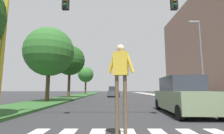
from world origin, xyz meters
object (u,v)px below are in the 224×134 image
tree_distant (87,75)px  street_lamp_right (201,53)px  sedan_distant (115,91)px  pedestrian_performer (121,75)px  traffic_light_gantry (65,17)px  tree_far (71,60)px  suv_crossing (183,96)px  sedan_midblock (115,92)px  tree_mid (50,52)px

tree_distant → street_lamp_right: (13.84, -21.11, 0.16)m
street_lamp_right → sedan_distant: street_lamp_right is taller
street_lamp_right → pedestrian_performer: bearing=-127.4°
street_lamp_right → sedan_distant: size_ratio=1.64×
street_lamp_right → traffic_light_gantry: bearing=-141.9°
tree_distant → tree_far: bearing=-90.5°
suv_crossing → sedan_distant: bearing=97.0°
traffic_light_gantry → suv_crossing: traffic_light_gantry is taller
tree_distant → suv_crossing: bearing=-70.5°
pedestrian_performer → street_lamp_right: bearing=52.6°
tree_distant → pedestrian_performer: tree_distant is taller
tree_distant → sedan_midblock: (6.10, -8.26, -3.64)m
tree_distant → sedan_midblock: bearing=-53.6°
street_lamp_right → sedan_midblock: (-7.74, 12.85, -3.80)m
tree_distant → tree_mid: bearing=-90.9°
tree_mid → tree_distant: (0.32, 20.21, -0.44)m
tree_distant → sedan_midblock: 10.90m
traffic_light_gantry → sedan_distant: size_ratio=1.90×
street_lamp_right → sedan_distant: (-7.62, 21.02, -3.78)m
pedestrian_performer → sedan_midblock: (0.09, 23.10, -0.87)m
suv_crossing → sedan_midblock: suv_crossing is taller
tree_mid → tree_distant: bearing=89.1°
tree_mid → suv_crossing: bearing=-34.1°
tree_far → traffic_light_gantry: size_ratio=0.83×
tree_mid → tree_far: size_ratio=0.99×
tree_far → pedestrian_performer: size_ratio=2.89×
tree_mid → sedan_midblock: size_ratio=1.58×
tree_mid → tree_far: tree_far is taller
tree_mid → traffic_light_gantry: tree_mid is taller
tree_distant → pedestrian_performer: (6.01, -31.36, -2.77)m
tree_distant → pedestrian_performer: 32.05m
traffic_light_gantry → suv_crossing: 7.09m
tree_far → street_lamp_right: bearing=-29.2°
sedan_midblock → sedan_distant: size_ratio=0.98×
street_lamp_right → suv_crossing: 8.07m
pedestrian_performer → suv_crossing: bearing=51.9°
traffic_light_gantry → sedan_midblock: traffic_light_gantry is taller
tree_far → traffic_light_gantry: bearing=-76.3°
traffic_light_gantry → sedan_midblock: size_ratio=1.93×
pedestrian_performer → sedan_distant: size_ratio=0.54×
tree_far → sedan_midblock: size_ratio=1.60×
traffic_light_gantry → pedestrian_performer: traffic_light_gantry is taller
traffic_light_gantry → sedan_distant: bearing=85.1°
suv_crossing → traffic_light_gantry: bearing=-159.4°
tree_far → traffic_light_gantry: tree_far is taller
tree_mid → sedan_distant: tree_mid is taller
tree_mid → suv_crossing: tree_mid is taller
pedestrian_performer → sedan_distant: bearing=89.6°
tree_far → tree_distant: tree_far is taller
tree_mid → traffic_light_gantry: bearing=-65.5°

